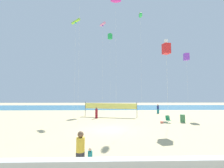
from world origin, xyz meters
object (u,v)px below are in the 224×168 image
Objects in this scene: toddler_figure at (90,157)px; kite_pink_tube at (103,24)px; beachgoer_navy_shirt at (158,108)px; kite_red_box at (166,49)px; beachgoer_maroon_shirt at (96,112)px; kite_lime_tube at (76,22)px; kite_green_box at (110,36)px; kite_magenta_inflatable at (116,1)px; kite_white_box at (166,43)px; folding_beach_chair at (168,119)px; beach_handbag at (162,122)px; kite_violet_box at (186,57)px; volleyball_net at (110,107)px; mother_figure at (80,149)px; trash_barrel at (183,118)px; kite_green_inflatable at (141,16)px.

kite_pink_tube is (-0.15, 19.90, 16.06)m from toddler_figure.
kite_red_box is at bearing -34.24° from beachgoer_navy_shirt.
kite_lime_tube is at bearing -105.72° from beachgoer_maroon_shirt.
kite_pink_tube is (-1.46, -7.63, -0.78)m from kite_green_box.
kite_white_box is (10.75, 9.51, -2.55)m from kite_magenta_inflatable.
beachgoer_navy_shirt is at bearing -169.26° from kite_white_box.
kite_white_box is (4.26, 10.81, 13.80)m from folding_beach_chair.
beach_handbag is 19.96m from kite_pink_tube.
kite_lime_tube is 1.37× the size of kite_violet_box.
volleyball_net is (-9.39, -4.61, 0.71)m from beachgoer_navy_shirt.
volleyball_net is at bearing -90.68° from kite_green_box.
trash_barrel is at bearing 28.58° from mother_figure.
mother_figure is at bearing -76.51° from kite_lime_tube.
kite_white_box is (13.57, 6.71, 13.38)m from beachgoer_maroon_shirt.
kite_white_box is at bearing 24.18° from kite_lime_tube.
folding_beach_chair is at bearing 33.59° from mother_figure.
trash_barrel reaches higher than folding_beach_chair.
kite_pink_tube reaches higher than beachgoer_maroon_shirt.
kite_violet_box is 6.11m from kite_white_box.
kite_green_inflatable reaches higher than kite_white_box.
kite_green_inflatable is at bearing -128.11° from kite_white_box.
kite_green_inflatable is (-1.99, 2.01, 14.77)m from beach_handbag.
beachgoer_navy_shirt is at bearing 26.16° from volleyball_net.
kite_green_inflatable is (4.30, -4.15, 13.26)m from volleyball_net.
beachgoer_navy_shirt is 13.50m from kite_white_box.
kite_white_box is at bearing 51.89° from kite_green_inflatable.
trash_barrel is (10.45, 12.23, -0.02)m from toddler_figure.
kite_red_box is at bearing 29.12° from beachgoer_maroon_shirt.
kite_violet_box reaches higher than beach_handbag.
kite_lime_tube is at bearing 83.61° from mother_figure.
beachgoer_navy_shirt is 0.11× the size of kite_green_inflatable.
kite_pink_tube is at bearing -98.94° from beachgoer_navy_shirt.
toddler_figure is at bearing -26.93° from beachgoer_maroon_shirt.
kite_green_box is (5.42, 12.36, 2.70)m from kite_lime_tube.
kite_green_box reaches higher than folding_beach_chair.
beachgoer_navy_shirt is at bearing 89.21° from trash_barrel.
kite_green_inflatable reaches higher than beachgoer_maroon_shirt.
trash_barrel is at bearing -30.60° from volleyball_net.
kite_red_box is at bearing -45.84° from volleyball_net.
kite_white_box is (4.70, 11.99, 5.13)m from kite_red_box.
trash_barrel is at bearing -6.47° from kite_magenta_inflatable.
kite_green_inflatable is 11.66m from kite_white_box.
kite_magenta_inflatable is (0.61, -14.34, -0.53)m from kite_green_box.
kite_violet_box is at bearing -34.03° from kite_green_box.
kite_red_box reaches higher than mother_figure.
beach_handbag is at bearing 176.65° from folding_beach_chair.
mother_figure is at bearing -28.53° from beachgoer_maroon_shirt.
beachgoer_maroon_shirt is at bearing 161.63° from trash_barrel.
toddler_figure is 25.57m from kite_pink_tube.
kite_white_box is (12.83, 2.81, -2.30)m from kite_pink_tube.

